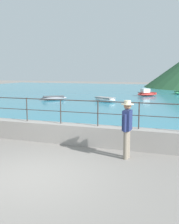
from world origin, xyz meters
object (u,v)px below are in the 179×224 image
Objects in this scene: person_walking at (127,126)px; boat_0 at (54,98)px; boat_1 at (147,93)px; boat_5 at (105,99)px.

person_walking is 16.44m from boat_0.
person_walking reaches higher than boat_0.
person_walking is 0.75× the size of boat_1.
person_walking is 14.78m from boat_5.
person_walking is at bearing -71.53° from boat_5.
person_walking is 0.72× the size of boat_0.
boat_1 reaches higher than boat_5.
boat_0 is 10.04m from boat_1.
person_walking is at bearing -84.53° from boat_1.
boat_1 is at bearing 43.19° from boat_0.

